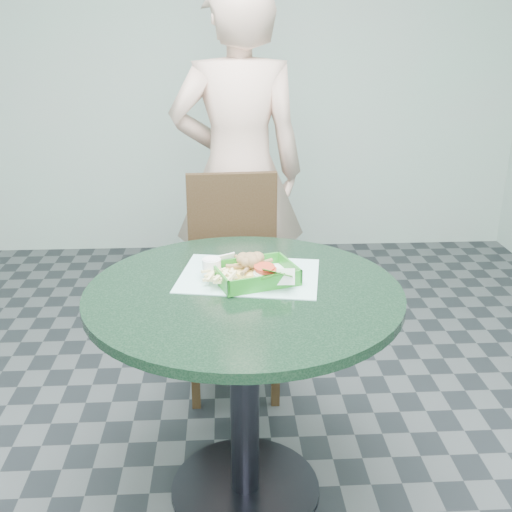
{
  "coord_description": "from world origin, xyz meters",
  "views": [
    {
      "loc": [
        -0.06,
        -1.66,
        1.51
      ],
      "look_at": [
        0.04,
        0.1,
        0.84
      ],
      "focal_mm": 42.0,
      "sensor_mm": 36.0,
      "label": 1
    }
  ],
  "objects": [
    {
      "name": "dining_chair",
      "position": [
        -0.02,
        0.75,
        0.53
      ],
      "size": [
        0.39,
        0.39,
        0.93
      ],
      "rotation": [
        0.0,
        0.0,
        0.06
      ],
      "color": "black",
      "rests_on": "floor"
    },
    {
      "name": "crab_sandwich",
      "position": [
        0.03,
        0.08,
        0.8
      ],
      "size": [
        0.13,
        0.13,
        0.07
      ],
      "rotation": [
        0.0,
        0.0,
        -0.08
      ],
      "color": "#E5C259",
      "rests_on": "food_basket"
    },
    {
      "name": "wall_back",
      "position": [
        0.0,
        2.5,
        1.4
      ],
      "size": [
        4.0,
        0.04,
        2.8
      ],
      "primitive_type": "cube",
      "color": "silver",
      "rests_on": "ground"
    },
    {
      "name": "food_basket",
      "position": [
        0.04,
        0.05,
        0.77
      ],
      "size": [
        0.24,
        0.18,
        0.05
      ],
      "rotation": [
        0.0,
        0.0,
        0.32
      ],
      "color": "#1F7B20",
      "rests_on": "placemat"
    },
    {
      "name": "garnish_cup",
      "position": [
        0.06,
        0.0,
        0.79
      ],
      "size": [
        0.11,
        0.11,
        0.05
      ],
      "rotation": [
        0.0,
        0.0,
        0.31
      ],
      "color": "white",
      "rests_on": "food_basket"
    },
    {
      "name": "diner_person",
      "position": [
        0.02,
        1.11,
        1.0
      ],
      "size": [
        0.74,
        0.5,
        2.0
      ],
      "primitive_type": "imported",
      "rotation": [
        0.0,
        0.0,
        3.18
      ],
      "color": "#D4AC98",
      "rests_on": "floor"
    },
    {
      "name": "placemat",
      "position": [
        0.02,
        0.1,
        0.75
      ],
      "size": [
        0.48,
        0.4,
        0.0
      ],
      "primitive_type": "cube",
      "rotation": [
        0.0,
        0.0,
        -0.18
      ],
      "color": "#A1D7D0",
      "rests_on": "cafe_table"
    },
    {
      "name": "sauce_ramekin",
      "position": [
        -0.08,
        0.13,
        0.8
      ],
      "size": [
        0.06,
        0.06,
        0.03
      ],
      "rotation": [
        0.0,
        0.0,
        -0.04
      ],
      "color": "white",
      "rests_on": "food_basket"
    },
    {
      "name": "fries_pile",
      "position": [
        -0.07,
        0.07,
        0.79
      ],
      "size": [
        0.11,
        0.12,
        0.04
      ],
      "primitive_type": null,
      "rotation": [
        0.0,
        0.0,
        -0.1
      ],
      "color": "#F9E89E",
      "rests_on": "food_basket"
    },
    {
      "name": "floor",
      "position": [
        0.0,
        0.0,
        0.0
      ],
      "size": [
        4.0,
        5.0,
        0.02
      ],
      "primitive_type": "cube",
      "color": "#303335",
      "rests_on": "ground"
    },
    {
      "name": "cafe_table",
      "position": [
        0.0,
        0.0,
        0.58
      ],
      "size": [
        0.96,
        0.96,
        0.75
      ],
      "color": "black",
      "rests_on": "floor"
    }
  ]
}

